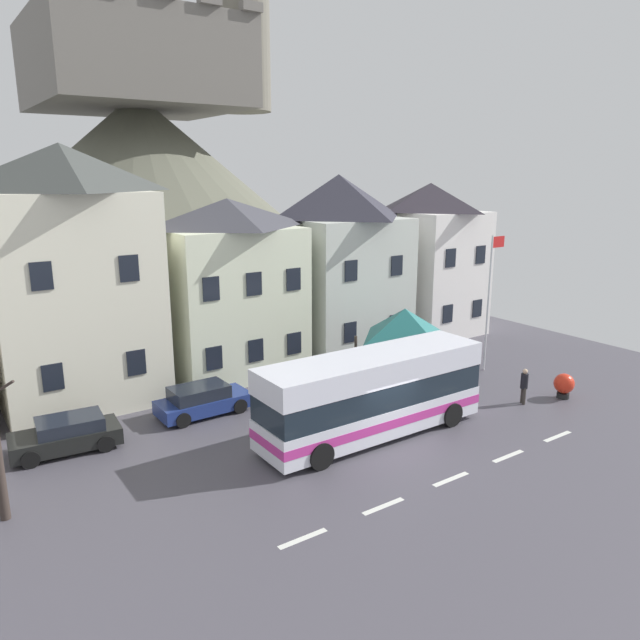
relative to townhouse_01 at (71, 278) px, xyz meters
The scene contains 17 objects.
ground_plane 15.66m from the townhouse_01, 54.50° to the right, with size 40.00×60.00×0.07m.
townhouse_01 is the anchor object (origin of this frame).
townhouse_02 7.56m from the townhouse_01, ahead, with size 6.55×5.23×8.92m.
townhouse_03 14.79m from the townhouse_01, ahead, with size 6.34×6.62×10.05m.
townhouse_04 21.90m from the townhouse_01, ahead, with size 5.22×6.42×9.51m.
hilltop_castle 20.63m from the townhouse_01, 62.47° to the left, with size 37.37×37.37×24.12m.
transit_bus 14.09m from the townhouse_01, 51.03° to the right, with size 9.65×2.63×3.33m.
bus_shelter 15.25m from the townhouse_01, 27.51° to the right, with size 3.60×3.60×3.87m.
parked_car_00 7.89m from the townhouse_01, 51.09° to the right, with size 3.99×1.90×1.31m.
parked_car_01 7.38m from the townhouse_01, 109.21° to the right, with size 4.00×2.11×1.29m.
parked_car_02 18.77m from the townhouse_01, 16.85° to the right, with size 4.03×2.11×1.31m.
pedestrian_00 15.73m from the townhouse_01, 32.33° to the right, with size 0.34×0.34×1.65m.
pedestrian_01 17.39m from the townhouse_01, 31.62° to the right, with size 0.31×0.32×1.54m.
pedestrian_02 20.60m from the townhouse_01, 35.93° to the right, with size 0.33×0.33×1.64m.
public_bench 13.32m from the townhouse_01, 24.57° to the right, with size 1.67×0.48×0.87m.
flagpole 20.12m from the townhouse_01, 22.25° to the right, with size 0.95×0.10×7.08m.
harbour_buoy 22.69m from the townhouse_01, 34.05° to the right, with size 0.92×0.92×1.17m.
Camera 1 is at (-14.12, -15.58, 10.15)m, focal length 33.58 mm.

